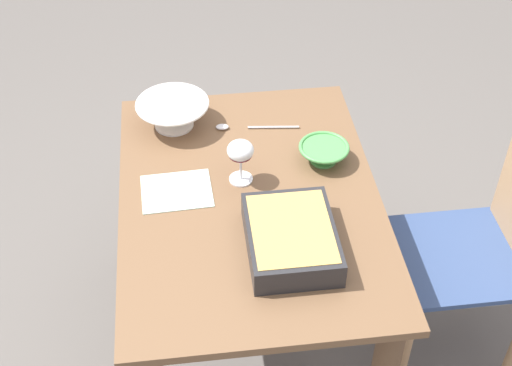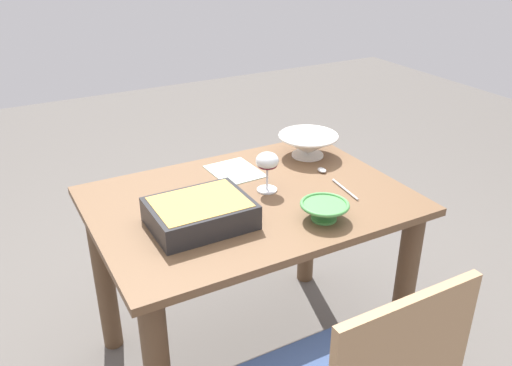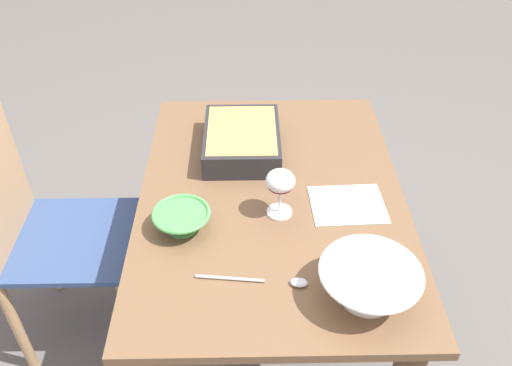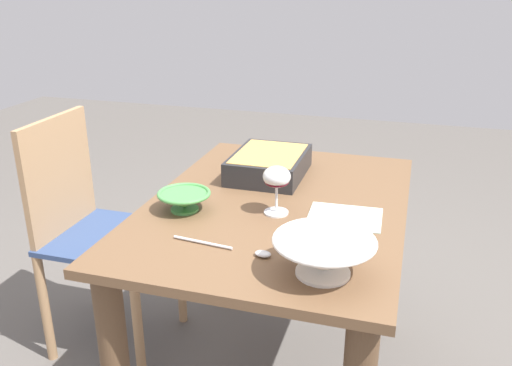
% 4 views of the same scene
% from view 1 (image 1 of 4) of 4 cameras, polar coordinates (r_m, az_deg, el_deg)
% --- Properties ---
extents(ground_plane, '(8.00, 8.00, 0.00)m').
position_cam_1_polar(ground_plane, '(2.74, -0.41, -12.37)').
color(ground_plane, '#5B5651').
extents(dining_table, '(1.11, 0.80, 0.73)m').
position_cam_1_polar(dining_table, '(2.31, -0.48, -4.11)').
color(dining_table, brown).
rests_on(dining_table, ground_plane).
extents(chair, '(0.41, 0.43, 0.92)m').
position_cam_1_polar(chair, '(2.47, 17.68, -4.78)').
color(chair, '#334772').
rests_on(chair, ground_plane).
extents(wine_glass, '(0.08, 0.08, 0.15)m').
position_cam_1_polar(wine_glass, '(2.18, -1.25, 2.40)').
color(wine_glass, white).
rests_on(wine_glass, dining_table).
extents(casserole_dish, '(0.32, 0.25, 0.08)m').
position_cam_1_polar(casserole_dish, '(2.00, 2.82, -4.35)').
color(casserole_dish, '#262628').
rests_on(casserole_dish, dining_table).
extents(mixing_bowl, '(0.16, 0.16, 0.06)m').
position_cam_1_polar(mixing_bowl, '(2.31, 5.43, 2.47)').
color(mixing_bowl, '#4C994C').
rests_on(mixing_bowl, dining_table).
extents(small_bowl, '(0.25, 0.25, 0.10)m').
position_cam_1_polar(small_bowl, '(2.45, -6.63, 5.60)').
color(small_bowl, white).
rests_on(small_bowl, dining_table).
extents(serving_spoon, '(0.05, 0.29, 0.01)m').
position_cam_1_polar(serving_spoon, '(2.45, -1.16, 4.49)').
color(serving_spoon, silver).
rests_on(serving_spoon, dining_table).
extents(napkin, '(0.18, 0.22, 0.00)m').
position_cam_1_polar(napkin, '(2.22, -6.35, -0.64)').
color(napkin, '#B2CCB7').
rests_on(napkin, dining_table).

